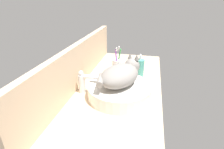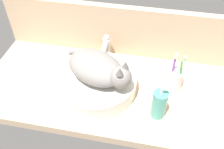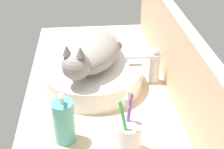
{
  "view_description": "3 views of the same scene",
  "coord_description": "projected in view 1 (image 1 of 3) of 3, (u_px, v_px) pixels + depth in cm",
  "views": [
    {
      "loc": [
        -92.91,
        -17.45,
        52.22
      ],
      "look_at": [
        -3.38,
        2.75,
        9.33
      ],
      "focal_mm": 28.0,
      "sensor_mm": 36.0,
      "label": 1
    },
    {
      "loc": [
        9.88,
        -74.46,
        81.54
      ],
      "look_at": [
        -4.01,
        -4.79,
        11.71
      ],
      "focal_mm": 40.0,
      "sensor_mm": 36.0,
      "label": 2
    },
    {
      "loc": [
        80.9,
        -4.86,
        61.42
      ],
      "look_at": [
        -1.13,
        2.66,
        9.96
      ],
      "focal_mm": 50.0,
      "sensor_mm": 36.0,
      "label": 3
    }
  ],
  "objects": [
    {
      "name": "toothbrush_cup",
      "position": [
        117.0,
        65.0,
        1.26
      ],
      "size": [
        6.63,
        6.63,
        18.71
      ],
      "color": "silver",
      "rests_on": "ground_plane"
    },
    {
      "name": "cat",
      "position": [
        121.0,
        74.0,
        0.93
      ],
      "size": [
        30.06,
        26.13,
        14.0
      ],
      "color": "gray",
      "rests_on": "sink_basin"
    },
    {
      "name": "backsplash_panel",
      "position": [
        79.0,
        64.0,
        1.07
      ],
      "size": [
        125.48,
        3.6,
        25.59
      ],
      "primitive_type": "cube",
      "color": "#CCAD8C",
      "rests_on": "ground_plane"
    },
    {
      "name": "soap_dispenser",
      "position": [
        140.0,
        69.0,
        1.17
      ],
      "size": [
        5.81,
        5.81,
        15.97
      ],
      "color": "teal",
      "rests_on": "ground_plane"
    },
    {
      "name": "sink_basin",
      "position": [
        119.0,
        91.0,
        0.96
      ],
      "size": [
        34.35,
        34.35,
        7.32
      ],
      "primitive_type": "cylinder",
      "color": "silver",
      "rests_on": "ground_plane"
    },
    {
      "name": "faucet",
      "position": [
        83.0,
        81.0,
        0.98
      ],
      "size": [
        3.6,
        11.81,
        13.6
      ],
      "color": "silver",
      "rests_on": "ground_plane"
    },
    {
      "name": "ground_plane",
      "position": [
        117.0,
        89.0,
        1.09
      ],
      "size": [
        125.48,
        52.36,
        4.0
      ],
      "primitive_type": "cube",
      "color": "#D1B28E"
    }
  ]
}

